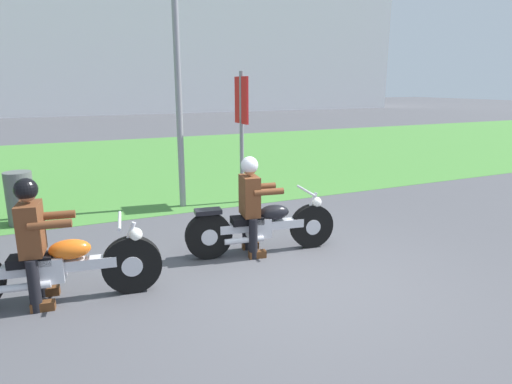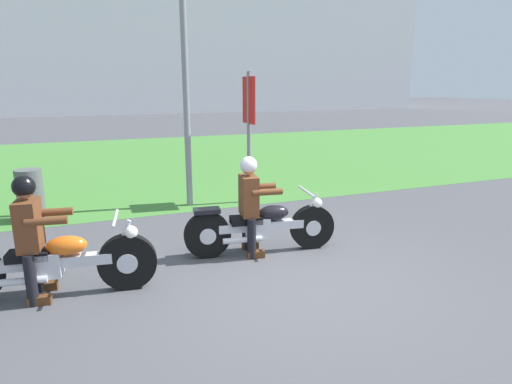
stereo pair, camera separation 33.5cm
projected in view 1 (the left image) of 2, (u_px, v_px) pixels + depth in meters
name	position (u px, v px, depth m)	size (l,w,h in m)	color
ground	(302.00, 282.00, 5.35)	(120.00, 120.00, 0.00)	#4C4C51
grass_verge	(148.00, 161.00, 13.71)	(60.00, 12.00, 0.01)	#478438
stadium_facade	(55.00, 11.00, 34.15)	(59.75, 8.00, 15.76)	silver
motorcycle_lead	(262.00, 226.00, 6.21)	(2.18, 0.66, 0.88)	black
rider_lead	(251.00, 198.00, 6.07)	(0.59, 0.51, 1.40)	black
motorcycle_follow	(55.00, 267.00, 4.79)	(2.31, 0.67, 0.89)	black
rider_follow	(33.00, 232.00, 4.65)	(0.59, 0.51, 1.42)	black
streetlight_pole	(182.00, 18.00, 7.91)	(0.96, 0.20, 5.60)	gray
trash_can	(20.00, 198.00, 7.47)	(0.45, 0.45, 0.92)	#595E5B
sign_banner	(242.00, 117.00, 8.60)	(0.08, 0.60, 2.60)	gray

